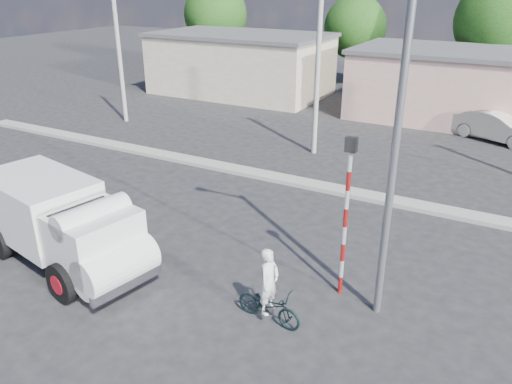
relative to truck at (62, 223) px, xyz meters
The scene contains 10 objects.
ground_plane 4.64m from the truck, 13.24° to the left, with size 120.00×120.00×0.00m, color #252527.
median 10.08m from the truck, 64.44° to the left, with size 40.00×0.80×0.16m, color #99968E.
truck is the anchor object (origin of this frame).
bicycle 6.48m from the truck, ahead, with size 0.61×1.76×0.92m, color black.
cyclist 6.44m from the truck, ahead, with size 0.62×0.41×1.71m, color white.
car_cream 21.75m from the truck, 63.07° to the left, with size 1.62×4.64×1.53m, color beige.
traffic_pole 8.01m from the truck, 18.51° to the left, with size 0.28×0.18×4.36m.
streetlight 9.44m from the truck, 14.68° to the left, with size 2.34×0.22×9.00m.
building_row 23.65m from the truck, 76.77° to the left, with size 37.80×7.30×4.44m.
utility_poles 15.29m from the truck, 59.84° to the left, with size 35.40×0.24×8.00m.
Camera 1 is at (6.69, -9.46, 7.81)m, focal length 35.00 mm.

